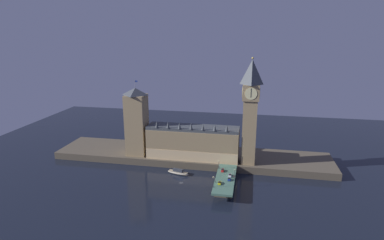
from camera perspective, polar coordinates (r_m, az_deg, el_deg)
The scene contains 17 objects.
ground_plane at distance 229.10m, azimuth -1.95°, elevation -10.54°, with size 400.00×400.00×0.00m, color black.
embankment at distance 263.00m, azimuth -0.07°, elevation -6.39°, with size 220.00×42.00×5.41m.
parliament_hall at distance 248.38m, azimuth 0.17°, elevation -3.96°, with size 70.36×18.27×30.18m.
clock_tower at distance 233.64m, azimuth 10.32°, elevation 1.95°, with size 12.27×12.38×78.20m.
victoria_tower at distance 255.65m, azimuth -9.81°, elevation -0.26°, with size 15.51×15.51×59.60m.
bridge at distance 218.52m, azimuth 5.91°, elevation -10.71°, with size 12.85×46.00×6.41m.
car_northbound_lead at distance 226.86m, azimuth 5.45°, elevation -8.88°, with size 1.91×4.50×1.56m.
car_northbound_trail at distance 209.01m, azimuth 4.91°, elevation -11.08°, with size 1.98×4.33×1.40m.
car_southbound_lead at distance 214.40m, azimuth 6.63°, elevation -10.41°, with size 1.91×3.87×1.54m.
car_southbound_trail at distance 219.83m, azimuth 6.75°, elevation -9.74°, with size 2.10×4.46×1.51m.
pedestrian_near_rail at distance 210.54m, azimuth 4.18°, elevation -10.80°, with size 0.38×0.38×1.65m.
pedestrian_mid_walk at distance 217.46m, azimuth 7.46°, elevation -10.00°, with size 0.38×0.38×1.75m.
pedestrian_far_rail at distance 231.51m, azimuth 4.87°, elevation -8.32°, with size 0.38×0.38×1.65m.
street_lamp_near at distance 202.92m, azimuth 3.86°, elevation -10.68°, with size 1.34×0.60×7.31m.
street_lamp_mid at distance 215.47m, azimuth 7.59°, elevation -9.27°, with size 1.34×0.60×6.79m.
street_lamp_far at distance 229.93m, azimuth 4.77°, elevation -7.70°, with size 1.34×0.60×6.03m.
boat_upstream at distance 236.55m, azimuth -2.49°, elevation -9.27°, with size 17.02×7.44×4.18m.
Camera 1 is at (46.40, -201.21, 99.24)m, focal length 30.00 mm.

